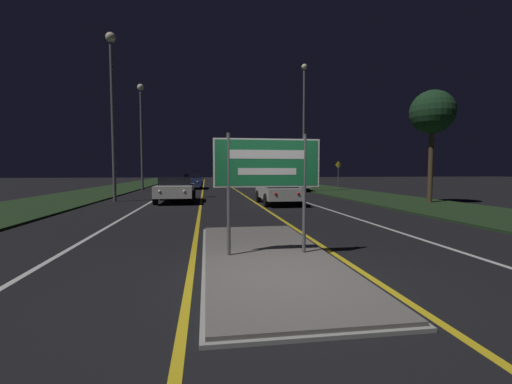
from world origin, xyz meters
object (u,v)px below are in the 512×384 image
object	(u,v)px
streetlight_left_far	(141,121)
car_receding_1	(293,182)
warning_sign	(338,173)
car_receding_2	(240,179)
car_approaching_1	(192,181)
car_approaching_0	(176,189)
highway_sign	(267,169)
streetlight_left_near	(112,92)
car_receding_0	(278,191)
streetlight_right_near	(304,117)

from	to	relation	value
streetlight_left_far	car_receding_1	xyz separation A→B (m)	(12.63, -2.35, -5.12)
streetlight_left_far	warning_sign	bearing A→B (deg)	-7.73
car_receding_2	warning_sign	world-z (taller)	warning_sign
car_approaching_1	warning_sign	xyz separation A→B (m)	(12.53, -4.97, 0.79)
streetlight_left_far	car_approaching_0	bearing A→B (deg)	-71.47
highway_sign	streetlight_left_far	distance (m)	24.97
warning_sign	car_approaching_1	bearing A→B (deg)	158.35
streetlight_left_near	streetlight_left_far	bearing A→B (deg)	91.80
streetlight_left_near	car_receding_0	bearing A→B (deg)	-17.86
car_receding_0	car_approaching_1	bearing A→B (deg)	107.24
car_approaching_1	car_approaching_0	bearing A→B (deg)	-91.56
car_receding_0	car_approaching_1	xyz separation A→B (m)	(-4.92, 15.87, 0.05)
car_approaching_1	highway_sign	bearing A→B (deg)	-84.72
streetlight_left_near	streetlight_right_near	distance (m)	14.08
streetlight_left_near	car_approaching_0	size ratio (longest dim) A/B	2.14
car_receding_1	car_approaching_0	size ratio (longest dim) A/B	1.04
highway_sign	car_receding_1	xyz separation A→B (m)	(6.08, 21.39, -0.99)
streetlight_left_far	car_receding_0	world-z (taller)	streetlight_left_far
streetlight_left_near	car_approaching_1	distance (m)	14.58
car_receding_0	car_approaching_0	size ratio (longest dim) A/B	0.96
streetlight_left_far	car_receding_0	bearing A→B (deg)	-55.54
car_receding_0	warning_sign	xyz separation A→B (m)	(7.61, 10.89, 0.85)
streetlight_right_near	car_approaching_1	bearing A→B (deg)	142.14
streetlight_left_far	car_receding_0	distance (m)	16.78
highway_sign	car_receding_0	size ratio (longest dim) A/B	0.57
streetlight_left_near	warning_sign	bearing A→B (deg)	26.39
car_approaching_0	warning_sign	distance (m)	15.68
streetlight_left_near	warning_sign	size ratio (longest dim) A/B	3.79
streetlight_left_far	car_receding_2	xyz separation A→B (m)	(9.42, 10.73, -5.19)
highway_sign	streetlight_left_near	distance (m)	15.36
highway_sign	car_receding_2	xyz separation A→B (m)	(2.87, 34.47, -1.05)
streetlight_left_far	car_receding_0	size ratio (longest dim) A/B	2.17
car_receding_2	car_approaching_1	bearing A→B (deg)	-123.55
highway_sign	car_approaching_1	xyz separation A→B (m)	(-2.44, 26.45, -1.03)
highway_sign	streetlight_left_near	size ratio (longest dim) A/B	0.26
car_approaching_0	streetlight_left_near	bearing A→B (deg)	167.24
streetlight_left_far	car_receding_2	size ratio (longest dim) A/B	1.92
car_receding_0	streetlight_right_near	bearing A→B (deg)	66.18
car_approaching_1	streetlight_left_far	bearing A→B (deg)	-146.53
car_approaching_0	car_approaching_1	size ratio (longest dim) A/B	0.94
streetlight_left_near	car_approaching_0	distance (m)	6.32
car_approaching_0	car_receding_1	bearing A→B (deg)	44.57
highway_sign	streetlight_left_far	world-z (taller)	streetlight_left_far
highway_sign	car_receding_0	world-z (taller)	highway_sign
highway_sign	streetlight_right_near	size ratio (longest dim) A/B	0.24
highway_sign	car_receding_2	size ratio (longest dim) A/B	0.51
streetlight_right_near	streetlight_left_near	bearing A→B (deg)	-154.05
streetlight_left_near	streetlight_left_far	distance (m)	10.36
car_receding_1	warning_sign	world-z (taller)	warning_sign
car_approaching_0	warning_sign	xyz separation A→B (m)	(12.91, 8.86, 0.80)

